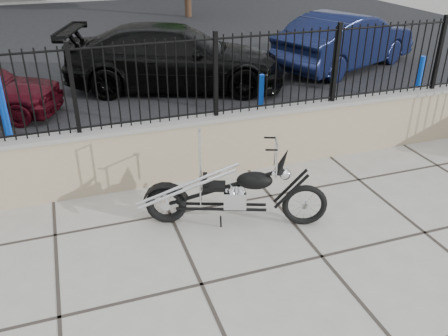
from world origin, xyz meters
TOP-DOWN VIEW (x-y plane):
  - ground_plane at (0.00, 0.00)m, footprint 90.00×90.00m
  - parking_lot at (0.00, 12.50)m, footprint 30.00×30.00m
  - retaining_wall at (0.00, 2.50)m, footprint 14.00×0.36m
  - iron_fence at (0.00, 2.50)m, footprint 14.00×0.08m
  - chopper_motorcycle at (0.72, 1.03)m, footprint 2.25×1.17m
  - car_black at (1.45, 6.95)m, footprint 5.52×3.63m
  - car_blue at (6.25, 7.21)m, footprint 4.74×3.21m
  - bollard_a at (-2.23, 5.13)m, footprint 0.17×0.17m
  - bollard_b at (2.66, 4.61)m, footprint 0.12×0.12m
  - bollard_c at (6.36, 4.36)m, footprint 0.13×0.13m

SIDE VIEW (x-z plane):
  - ground_plane at x=0.00m, z-range 0.00..0.00m
  - parking_lot at x=0.00m, z-range 0.00..0.00m
  - bollard_b at x=2.66m, z-range 0.00..0.85m
  - retaining_wall at x=0.00m, z-range 0.00..0.96m
  - bollard_c at x=6.36m, z-range 0.00..0.98m
  - bollard_a at x=-2.23m, z-range 0.00..1.14m
  - chopper_motorcycle at x=0.72m, z-range 0.00..1.35m
  - car_blue at x=6.25m, z-range 0.00..1.48m
  - car_black at x=1.45m, z-range 0.00..1.49m
  - iron_fence at x=0.00m, z-range 0.96..2.16m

